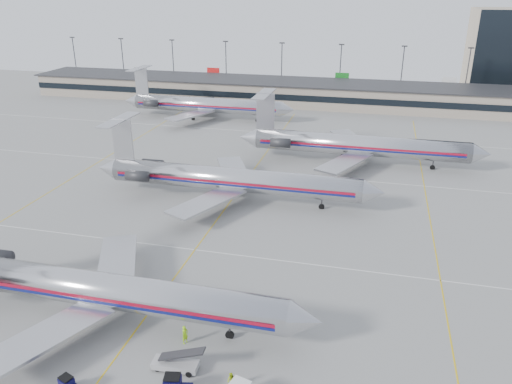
% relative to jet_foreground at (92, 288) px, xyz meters
% --- Properties ---
extents(ground, '(260.00, 260.00, 0.00)m').
position_rel_jet_foreground_xyz_m(ground, '(5.00, 5.48, -3.40)').
color(ground, gray).
rests_on(ground, ground).
extents(apron_markings, '(160.00, 0.15, 0.02)m').
position_rel_jet_foreground_xyz_m(apron_markings, '(5.00, 15.48, -3.39)').
color(apron_markings, silver).
rests_on(apron_markings, ground).
extents(terminal, '(162.00, 17.00, 6.25)m').
position_rel_jet_foreground_xyz_m(terminal, '(5.00, 103.46, -0.24)').
color(terminal, gray).
rests_on(terminal, ground).
extents(light_mast_row, '(163.60, 0.40, 15.28)m').
position_rel_jet_foreground_xyz_m(light_mast_row, '(5.00, 117.48, 5.18)').
color(light_mast_row, '#38383D').
rests_on(light_mast_row, ground).
extents(jet_foreground, '(44.74, 26.34, 11.71)m').
position_rel_jet_foreground_xyz_m(jet_foreground, '(0.00, 0.00, 0.00)').
color(jet_foreground, silver).
rests_on(jet_foreground, ground).
extents(jet_second_row, '(46.38, 27.31, 12.14)m').
position_rel_jet_foreground_xyz_m(jet_second_row, '(4.38, 32.07, 0.12)').
color(jet_second_row, silver).
rests_on(jet_second_row, ground).
extents(jet_third_row, '(46.47, 28.58, 12.71)m').
position_rel_jet_foreground_xyz_m(jet_third_row, '(22.44, 54.47, 0.29)').
color(jet_third_row, silver).
rests_on(jet_third_row, ground).
extents(jet_back_row, '(44.81, 27.56, 12.25)m').
position_rel_jet_foreground_xyz_m(jet_back_row, '(-16.60, 80.28, 0.16)').
color(jet_back_row, silver).
rests_on(jet_back_row, ground).
extents(belt_loader, '(4.87, 1.70, 2.55)m').
position_rel_jet_foreground_xyz_m(belt_loader, '(10.99, -5.23, -2.71)').
color(belt_loader, '#A4A4A4').
rests_on(belt_loader, ground).
extents(ramp_worker_near, '(0.71, 0.82, 1.89)m').
position_rel_jet_foreground_xyz_m(ramp_worker_near, '(10.45, -1.72, -2.45)').
color(ramp_worker_near, '#9FEB16').
rests_on(ramp_worker_near, ground).
extents(ramp_worker_far, '(0.95, 0.92, 1.54)m').
position_rel_jet_foreground_xyz_m(ramp_worker_far, '(16.32, -6.19, -2.63)').
color(ramp_worker_far, '#ABCB13').
rests_on(ramp_worker_far, ground).
extents(cone_left, '(0.58, 0.58, 0.66)m').
position_rel_jet_foreground_xyz_m(cone_left, '(-4.30, -7.52, -3.07)').
color(cone_left, red).
rests_on(cone_left, ground).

